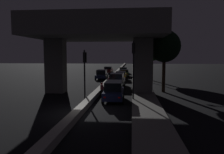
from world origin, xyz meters
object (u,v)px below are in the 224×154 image
Objects in this scene: car_dark_blue_lead_oncoming at (102,74)px; motorcycle_red_filtering_mid at (110,81)px; street_lamp at (134,51)px; car_taxi_yellow_third at (121,75)px; traffic_light_right_of_median at (134,60)px; motorcycle_black_filtering_near at (102,90)px; car_dark_green_fourth at (124,73)px; car_white_fifth at (123,70)px; traffic_light_left_of_median at (85,66)px; car_dark_blue_lead at (114,91)px; pedestrian_on_sidewalk at (137,80)px; car_grey_second at (117,80)px; car_dark_red_second_oncoming at (108,70)px.

car_dark_blue_lead_oncoming reaches higher than motorcycle_red_filtering_mid.
street_lamp is 6.07m from car_taxi_yellow_third.
traffic_light_right_of_median is 1.21× the size of car_taxi_yellow_third.
car_dark_blue_lead_oncoming is at bearing 6.57° from motorcycle_black_filtering_near.
car_dark_green_fourth is 0.94× the size of car_white_fifth.
street_lamp is at bearing -167.17° from car_white_fifth.
street_lamp is (4.74, 20.57, 1.87)m from traffic_light_left_of_median.
motorcycle_red_filtering_mid is at bearing 171.12° from car_taxi_yellow_third.
street_lamp is 5.03× the size of motorcycle_black_filtering_near.
traffic_light_right_of_median is 1.14× the size of car_white_fifth.
car_taxi_yellow_third is 7.09m from motorcycle_red_filtering_mid.
traffic_light_left_of_median is 10.29m from motorcycle_red_filtering_mid.
car_dark_blue_lead reaches higher than motorcycle_red_filtering_mid.
car_taxi_yellow_third is 2.69× the size of pedestrian_on_sidewalk.
car_white_fifth is 22.64m from pedestrian_on_sidewalk.
street_lamp is (0.24, 20.57, 1.33)m from traffic_light_right_of_median.
motorcycle_black_filtering_near is (-1.15, -14.84, -0.20)m from car_taxi_yellow_third.
car_dark_blue_lead is (-2.00, -20.97, -4.08)m from street_lamp.
car_taxi_yellow_third reaches higher than motorcycle_red_filtering_mid.
traffic_light_left_of_median is 9.10m from car_grey_second.
car_dark_blue_lead_oncoming is 2.61× the size of motorcycle_black_filtering_near.
traffic_light_left_of_median is 1.03× the size of car_dark_blue_lead_oncoming.
traffic_light_left_of_median reaches higher than motorcycle_black_filtering_near.
car_dark_green_fourth is 6.54m from car_dark_blue_lead_oncoming.
car_grey_second reaches higher than car_dark_red_second_oncoming.
car_taxi_yellow_third is 1.01× the size of car_dark_red_second_oncoming.
traffic_light_left_of_median is 2.69× the size of motorcycle_black_filtering_near.
street_lamp is 19.37m from motorcycle_black_filtering_near.
car_white_fifth is at bearing 85.72° from traffic_light_left_of_median.
motorcycle_black_filtering_near is (-3.44, -18.54, -4.43)m from street_lamp.
traffic_light_right_of_median is 3.26× the size of pedestrian_on_sidewalk.
car_taxi_yellow_third is 1.00× the size of car_dark_green_fourth.
motorcycle_black_filtering_near is 7.85m from motorcycle_red_filtering_mid.
traffic_light_left_of_median reaches higher than car_dark_green_fourth.
traffic_light_left_of_median is 3.52m from motorcycle_black_filtering_near.
street_lamp reaches higher than car_dark_green_fourth.
car_taxi_yellow_third is 14.89m from motorcycle_black_filtering_near.
motorcycle_red_filtering_mid is (-3.22, 9.89, -3.12)m from traffic_light_right_of_median.
motorcycle_red_filtering_mid is (2.61, -21.32, -0.19)m from car_dark_red_second_oncoming.
motorcycle_red_filtering_mid is at bearing 159.15° from pedestrian_on_sidewalk.
car_dark_red_second_oncoming reaches higher than car_dark_green_fourth.
traffic_light_left_of_median reaches higher than car_taxi_yellow_third.
car_dark_green_fourth is at bearing 94.25° from traffic_light_right_of_median.
car_white_fifth is at bearing 1.42° from car_dark_green_fourth.
car_white_fifth is at bearing 96.78° from pedestrian_on_sidewalk.
traffic_light_left_of_median is at bearing 166.39° from car_grey_second.
car_grey_second reaches higher than car_white_fifth.
car_white_fifth is 28.94m from motorcycle_black_filtering_near.
car_white_fifth is 2.85× the size of pedestrian_on_sidewalk.
street_lamp is 11.50m from car_white_fifth.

